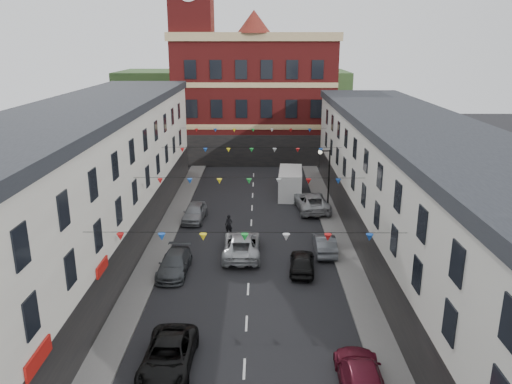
{
  "coord_description": "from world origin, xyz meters",
  "views": [
    {
      "loc": [
        0.72,
        -28.32,
        14.99
      ],
      "look_at": [
        0.43,
        9.17,
        3.64
      ],
      "focal_mm": 35.0,
      "sensor_mm": 36.0,
      "label": 1
    }
  ],
  "objects_px": {
    "street_lamp": "(326,173)",
    "car_right_f": "(312,202)",
    "car_left_d": "(174,264)",
    "car_right_e": "(324,244)",
    "white_van": "(290,183)",
    "car_right_c": "(361,376)",
    "moving_car": "(242,245)",
    "car_right_d": "(302,262)",
    "car_left_c": "(168,356)",
    "pedestrian": "(229,225)",
    "car_left_e": "(195,212)"
  },
  "relations": [
    {
      "from": "car_right_e",
      "to": "car_left_d",
      "type": "bearing_deg",
      "value": 18.24
    },
    {
      "from": "street_lamp",
      "to": "car_right_d",
      "type": "relative_size",
      "value": 1.47
    },
    {
      "from": "street_lamp",
      "to": "pedestrian",
      "type": "xyz_separation_m",
      "value": [
        -8.31,
        -4.76,
        -3.06
      ]
    },
    {
      "from": "car_left_c",
      "to": "car_right_c",
      "type": "distance_m",
      "value": 8.94
    },
    {
      "from": "street_lamp",
      "to": "car_left_c",
      "type": "distance_m",
      "value": 24.47
    },
    {
      "from": "car_left_d",
      "to": "pedestrian",
      "type": "bearing_deg",
      "value": 66.6
    },
    {
      "from": "car_right_c",
      "to": "moving_car",
      "type": "xyz_separation_m",
      "value": [
        -5.81,
        14.69,
        0.09
      ]
    },
    {
      "from": "car_right_e",
      "to": "car_right_f",
      "type": "distance_m",
      "value": 9.69
    },
    {
      "from": "white_van",
      "to": "car_left_d",
      "type": "bearing_deg",
      "value": -112.26
    },
    {
      "from": "pedestrian",
      "to": "moving_car",
      "type": "bearing_deg",
      "value": -57.34
    },
    {
      "from": "car_left_d",
      "to": "car_left_e",
      "type": "relative_size",
      "value": 1.07
    },
    {
      "from": "street_lamp",
      "to": "car_right_d",
      "type": "xyz_separation_m",
      "value": [
        -2.95,
        -11.42,
        -3.21
      ]
    },
    {
      "from": "car_right_c",
      "to": "car_right_d",
      "type": "xyz_separation_m",
      "value": [
        -1.64,
        12.0,
        -0.02
      ]
    },
    {
      "from": "car_left_e",
      "to": "white_van",
      "type": "bearing_deg",
      "value": 43.68
    },
    {
      "from": "street_lamp",
      "to": "car_left_c",
      "type": "xyz_separation_m",
      "value": [
        -10.15,
        -22.03,
        -3.2
      ]
    },
    {
      "from": "car_left_d",
      "to": "car_right_e",
      "type": "height_order",
      "value": "car_right_e"
    },
    {
      "from": "car_right_d",
      "to": "car_right_f",
      "type": "xyz_separation_m",
      "value": [
        1.9,
        12.84,
        0.12
      ]
    },
    {
      "from": "car_left_e",
      "to": "white_van",
      "type": "xyz_separation_m",
      "value": [
        8.74,
        7.44,
        0.55
      ]
    },
    {
      "from": "car_right_c",
      "to": "white_van",
      "type": "xyz_separation_m",
      "value": [
        -1.44,
        29.47,
        0.58
      ]
    },
    {
      "from": "white_van",
      "to": "pedestrian",
      "type": "height_order",
      "value": "white_van"
    },
    {
      "from": "car_right_d",
      "to": "moving_car",
      "type": "xyz_separation_m",
      "value": [
        -4.18,
        2.69,
        0.1
      ]
    },
    {
      "from": "car_left_c",
      "to": "car_right_f",
      "type": "bearing_deg",
      "value": 69.75
    },
    {
      "from": "street_lamp",
      "to": "car_right_d",
      "type": "distance_m",
      "value": 12.22
    },
    {
      "from": "car_right_f",
      "to": "white_van",
      "type": "relative_size",
      "value": 1.01
    },
    {
      "from": "car_right_d",
      "to": "car_left_c",
      "type": "bearing_deg",
      "value": 60.85
    },
    {
      "from": "pedestrian",
      "to": "car_left_d",
      "type": "bearing_deg",
      "value": -98.97
    },
    {
      "from": "street_lamp",
      "to": "white_van",
      "type": "distance_m",
      "value": 7.14
    },
    {
      "from": "moving_car",
      "to": "car_right_e",
      "type": "bearing_deg",
      "value": -175.84
    },
    {
      "from": "white_van",
      "to": "car_left_c",
      "type": "bearing_deg",
      "value": -100.65
    },
    {
      "from": "white_van",
      "to": "pedestrian",
      "type": "distance_m",
      "value": 12.16
    },
    {
      "from": "car_left_c",
      "to": "car_right_c",
      "type": "bearing_deg",
      "value": -7.96
    },
    {
      "from": "car_right_d",
      "to": "pedestrian",
      "type": "distance_m",
      "value": 8.54
    },
    {
      "from": "car_left_c",
      "to": "moving_car",
      "type": "height_order",
      "value": "moving_car"
    },
    {
      "from": "car_right_f",
      "to": "car_left_d",
      "type": "bearing_deg",
      "value": 46.17
    },
    {
      "from": "street_lamp",
      "to": "moving_car",
      "type": "bearing_deg",
      "value": -129.24
    },
    {
      "from": "street_lamp",
      "to": "white_van",
      "type": "relative_size",
      "value": 1.02
    },
    {
      "from": "street_lamp",
      "to": "car_right_f",
      "type": "height_order",
      "value": "street_lamp"
    },
    {
      "from": "car_left_c",
      "to": "car_right_e",
      "type": "relative_size",
      "value": 1.21
    },
    {
      "from": "car_right_f",
      "to": "pedestrian",
      "type": "relative_size",
      "value": 3.5
    },
    {
      "from": "car_left_c",
      "to": "car_right_f",
      "type": "distance_m",
      "value": 25.16
    },
    {
      "from": "car_left_d",
      "to": "car_right_f",
      "type": "bearing_deg",
      "value": 53.02
    },
    {
      "from": "car_left_e",
      "to": "pedestrian",
      "type": "bearing_deg",
      "value": -43.33
    },
    {
      "from": "car_left_e",
      "to": "car_right_f",
      "type": "distance_m",
      "value": 10.82
    },
    {
      "from": "car_left_c",
      "to": "car_right_e",
      "type": "distance_m",
      "value": 16.5
    },
    {
      "from": "car_right_e",
      "to": "car_right_f",
      "type": "relative_size",
      "value": 0.71
    },
    {
      "from": "moving_car",
      "to": "pedestrian",
      "type": "xyz_separation_m",
      "value": [
        -1.18,
        3.97,
        0.04
      ]
    },
    {
      "from": "street_lamp",
      "to": "white_van",
      "type": "bearing_deg",
      "value": 114.45
    },
    {
      "from": "car_right_d",
      "to": "car_right_c",
      "type": "bearing_deg",
      "value": 102.75
    },
    {
      "from": "car_right_c",
      "to": "car_right_f",
      "type": "xyz_separation_m",
      "value": [
        0.26,
        24.84,
        0.11
      ]
    },
    {
      "from": "car_left_c",
      "to": "white_van",
      "type": "distance_m",
      "value": 29.05
    }
  ]
}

